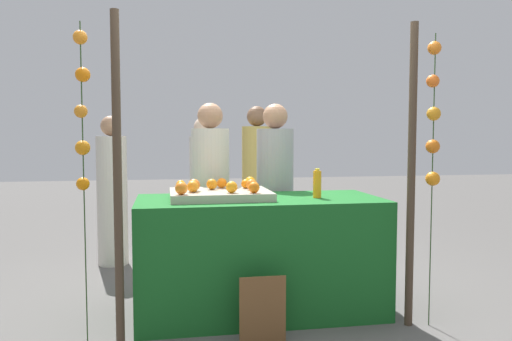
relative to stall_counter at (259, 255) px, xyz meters
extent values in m
plane|color=#565451|center=(0.00, 0.00, -0.44)|extent=(24.00, 24.00, 0.00)
cube|color=#196023|center=(0.00, 0.00, 0.00)|extent=(1.85, 0.85, 0.88)
cube|color=#B2AD99|center=(-0.30, 0.03, 0.47)|extent=(0.75, 0.60, 0.06)
sphere|color=orange|center=(-0.60, -0.19, 0.55)|extent=(0.09, 0.09, 0.09)
sphere|color=orange|center=(-0.49, 0.03, 0.55)|extent=(0.09, 0.09, 0.09)
sphere|color=orange|center=(-0.06, 0.01, 0.54)|extent=(0.08, 0.08, 0.08)
sphere|color=orange|center=(-0.08, -0.19, 0.54)|extent=(0.08, 0.08, 0.08)
sphere|color=orange|center=(-0.23, -0.15, 0.54)|extent=(0.09, 0.09, 0.09)
sphere|color=orange|center=(-0.35, 0.10, 0.54)|extent=(0.08, 0.08, 0.08)
sphere|color=orange|center=(-0.08, 0.14, 0.54)|extent=(0.07, 0.07, 0.07)
sphere|color=orange|center=(-0.51, -0.06, 0.54)|extent=(0.09, 0.09, 0.09)
sphere|color=orange|center=(-0.27, 0.20, 0.54)|extent=(0.08, 0.08, 0.08)
sphere|color=orange|center=(-0.03, 0.25, 0.54)|extent=(0.08, 0.08, 0.08)
sphere|color=orange|center=(-0.59, 0.15, 0.54)|extent=(0.07, 0.07, 0.07)
cylinder|color=orange|center=(0.44, -0.06, 0.55)|extent=(0.06, 0.06, 0.21)
cylinder|color=yellow|center=(0.44, -0.06, 0.66)|extent=(0.04, 0.04, 0.02)
cube|color=brown|center=(-0.09, -0.60, -0.23)|extent=(0.31, 0.01, 0.46)
cube|color=black|center=(-0.09, -0.59, -0.23)|extent=(0.28, 0.02, 0.43)
cylinder|color=beige|center=(-0.32, 0.65, 0.27)|extent=(0.33, 0.33, 1.42)
sphere|color=#A87A59|center=(-0.32, 0.65, 1.09)|extent=(0.22, 0.22, 0.22)
cylinder|color=#99999E|center=(0.26, 0.65, 0.27)|extent=(0.33, 0.33, 1.42)
sphere|color=#A87A59|center=(0.26, 0.65, 1.09)|extent=(0.22, 0.22, 0.22)
cylinder|color=beige|center=(-0.28, 1.98, 0.23)|extent=(0.31, 0.31, 1.35)
sphere|color=beige|center=(-0.28, 1.98, 1.01)|extent=(0.21, 0.21, 0.21)
cylinder|color=beige|center=(-1.26, 1.69, 0.23)|extent=(0.31, 0.31, 1.35)
sphere|color=#A87A59|center=(-1.26, 1.69, 1.02)|extent=(0.21, 0.21, 0.21)
cylinder|color=tan|center=(0.32, 1.88, 0.29)|extent=(0.34, 0.34, 1.46)
sphere|color=brown|center=(0.32, 1.88, 1.13)|extent=(0.23, 0.23, 0.23)
cylinder|color=#473828|center=(-1.00, -0.46, 0.63)|extent=(0.06, 0.06, 2.15)
cylinder|color=#473828|center=(1.00, -0.46, 0.63)|extent=(0.06, 0.06, 2.15)
cylinder|color=#2D4C23|center=(-1.21, -0.46, 0.59)|extent=(0.01, 0.01, 2.07)
sphere|color=orange|center=(-1.21, -0.46, 1.52)|extent=(0.09, 0.09, 0.09)
sphere|color=orange|center=(-1.20, -0.45, 1.30)|extent=(0.09, 0.09, 0.09)
sphere|color=orange|center=(-1.22, -0.46, 1.07)|extent=(0.08, 0.08, 0.08)
sphere|color=orange|center=(-1.21, -0.46, 0.84)|extent=(0.09, 0.09, 0.09)
sphere|color=orange|center=(-1.22, -0.46, 0.61)|extent=(0.08, 0.08, 0.08)
cylinder|color=#2D4C23|center=(1.15, -0.50, 0.59)|extent=(0.01, 0.01, 2.07)
sphere|color=orange|center=(1.14, -0.49, 1.52)|extent=(0.09, 0.09, 0.09)
sphere|color=orange|center=(1.14, -0.49, 1.30)|extent=(0.09, 0.09, 0.09)
sphere|color=orange|center=(1.14, -0.50, 1.07)|extent=(0.10, 0.10, 0.10)
sphere|color=orange|center=(1.14, -0.51, 0.84)|extent=(0.10, 0.10, 0.10)
sphere|color=orange|center=(1.15, -0.50, 0.61)|extent=(0.10, 0.10, 0.10)
camera|label=1|loc=(-0.70, -3.78, 0.92)|focal=35.63mm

